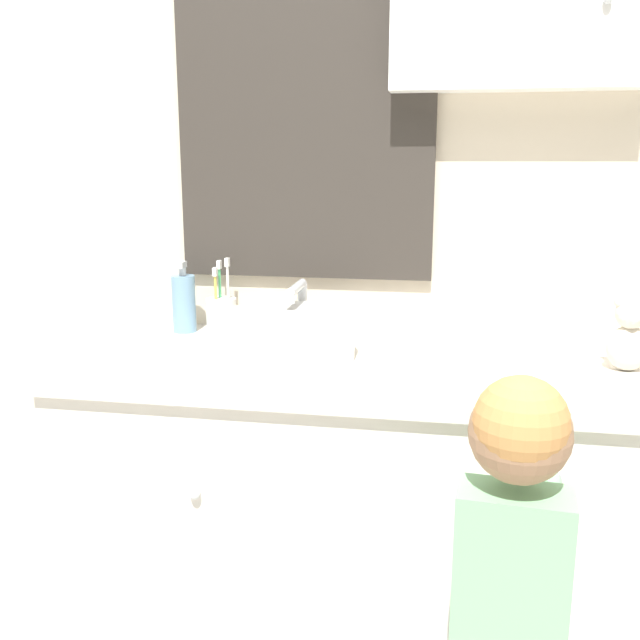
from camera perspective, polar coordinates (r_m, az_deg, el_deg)
name	(u,v)px	position (r m, az deg, el deg)	size (l,w,h in m)	color
wall_back	(383,140)	(1.86, 5.03, 14.17)	(3.20, 0.18, 2.50)	beige
vanity_counter	(356,520)	(1.77, 2.89, -15.72)	(1.34, 0.56, 0.81)	silver
sink_basin	(288,335)	(1.62, -2.60, -1.17)	(0.31, 0.37, 0.15)	silver
toothbrush_holder	(221,313)	(1.89, -7.89, 0.55)	(0.08, 0.08, 0.19)	silver
soap_dispenser	(184,303)	(1.90, -10.84, 1.38)	(0.06, 0.06, 0.19)	#6B93B2
child_figure	(511,580)	(1.29, 15.06, -19.45)	(0.21, 0.44, 0.93)	slate
teddy_bear	(629,336)	(1.66, 23.50, -1.16)	(0.09, 0.08, 0.16)	beige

